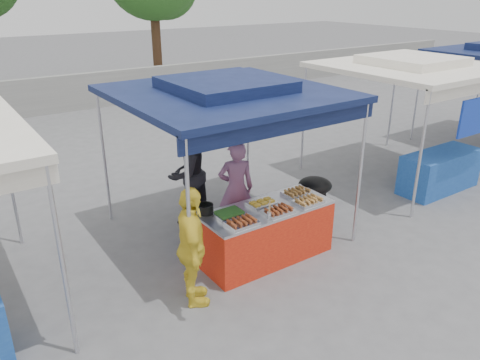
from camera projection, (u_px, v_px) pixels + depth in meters
ground_plane at (262, 254)px, 7.27m from camera, size 80.00×80.00×0.00m
back_wall at (62, 94)px, 15.43m from camera, size 40.00×0.25×1.20m
main_canopy at (226, 92)px, 7.11m from camera, size 3.20×3.20×2.57m
neighbor_stall_right at (424, 107)px, 9.45m from camera, size 3.20×3.20×2.57m
vendor_table at (266, 233)px, 7.03m from camera, size 2.00×0.80×0.85m
food_tray_fl at (242, 223)px, 6.35m from camera, size 0.42×0.30×0.07m
food_tray_fm at (278, 211)px, 6.68m from camera, size 0.42×0.30×0.07m
food_tray_fr at (308, 201)px, 6.98m from camera, size 0.42×0.30×0.07m
food_tray_bl at (229, 214)px, 6.60m from camera, size 0.42×0.30×0.07m
food_tray_bm at (262, 203)px, 6.93m from camera, size 0.42×0.30×0.07m
food_tray_br at (297, 193)px, 7.28m from camera, size 0.42×0.30×0.07m
cooking_pot at (205, 209)px, 6.67m from camera, size 0.23×0.23×0.14m
skewer_cup at (270, 215)px, 6.55m from camera, size 0.07×0.07×0.09m
wok_burner at (314, 199)px, 7.86m from camera, size 0.56×0.56×0.94m
crate_left at (214, 240)px, 7.35m from camera, size 0.55×0.39×0.33m
crate_right at (252, 226)px, 7.84m from camera, size 0.48×0.33×0.29m
crate_stacked at (252, 211)px, 7.73m from camera, size 0.44×0.31×0.27m
vendor_woman at (236, 189)px, 7.62m from camera, size 0.69×0.59×1.61m
helper_man at (186, 173)px, 8.03m from camera, size 1.06×0.97×1.77m
customer_person at (192, 248)px, 5.87m from camera, size 0.72×1.03×1.63m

